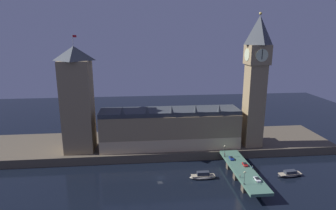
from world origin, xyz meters
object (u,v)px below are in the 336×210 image
Objects in this scene: boat_downstream at (290,174)px; victoria_tower at (77,100)px; car_southbound_lead at (257,179)px; street_lamp_near at (245,176)px; car_northbound_lead at (231,158)px; car_southbound_trail at (245,164)px; boat_upstream at (203,176)px; pedestrian_mid_walk at (253,167)px; clock_tower at (256,78)px; pedestrian_far_rail at (225,154)px; street_lamp_far at (225,150)px; pedestrian_near_rail at (240,176)px.

victoria_tower is at bearing 162.74° from boat_downstream.
car_southbound_lead is 0.68× the size of street_lamp_near.
street_lamp_near reaches higher than car_northbound_lead.
car_northbound_lead is 1.05× the size of car_southbound_trail.
street_lamp_near reaches higher than boat_upstream.
victoria_tower is 100.50m from pedestrian_mid_walk.
clock_tower reaches higher than boat_downstream.
street_lamp_near is at bearing -153.65° from boat_downstream.
victoria_tower reaches higher than car_southbound_lead.
pedestrian_far_rail reaches higher than boat_upstream.
boat_downstream is (44.87, -1.93, -0.26)m from boat_upstream.
car_southbound_trail is at bearing -58.14° from street_lamp_far.
victoria_tower is 36.30× the size of pedestrian_mid_walk.
street_lamp_near is (-21.65, -46.33, -36.43)m from clock_tower.
clock_tower is at bearing 47.23° from car_northbound_lead.
car_southbound_trail reaches higher than boat_upstream.
street_lamp_near is at bearing -95.89° from car_northbound_lead.
street_lamp_near is at bearing -115.05° from clock_tower.
pedestrian_mid_walk reaches higher than car_northbound_lead.
pedestrian_near_rail is 0.12× the size of boat_downstream.
pedestrian_near_rail reaches higher than car_southbound_lead.
street_lamp_far is (0.00, 29.44, 0.15)m from street_lamp_near.
victoria_tower is 14.97× the size of car_southbound_lead.
pedestrian_far_rail is (-6.79, 27.72, 0.27)m from car_southbound_lead.
pedestrian_far_rail is at bearing 66.54° from street_lamp_far.
street_lamp_near reaches higher than boat_downstream.
street_lamp_far is (-7.19, 11.57, 3.49)m from car_southbound_trail.
boat_downstream is (20.75, 1.25, -5.41)m from pedestrian_mid_walk.
pedestrian_mid_walk is 16.93m from street_lamp_near.
car_southbound_trail is at bearing -61.47° from pedestrian_far_rail.
victoria_tower is 87.49m from pedestrian_far_rail.
victoria_tower is at bearing 178.35° from clock_tower.
pedestrian_near_rail is at bearing -120.24° from car_southbound_trail.
victoria_tower is 17.04× the size of car_southbound_trail.
pedestrian_far_rail is (-2.26, 4.55, 0.25)m from car_northbound_lead.
car_southbound_trail is 0.60× the size of street_lamp_near.
car_southbound_lead is at bearing -28.09° from victoria_tower.
pedestrian_mid_walk is at bearing 78.44° from car_southbound_lead.
pedestrian_near_rail is (80.56, -43.03, -28.48)m from victoria_tower.
pedestrian_mid_walk is (9.05, 7.48, 0.11)m from pedestrian_near_rail.
street_lamp_near is at bearing -90.75° from pedestrian_far_rail.
clock_tower is at bearing 36.93° from pedestrian_far_rail.
car_southbound_trail is 13.48m from pedestrian_near_rail.
car_southbound_trail is 0.58× the size of street_lamp_far.
boat_upstream is at bearing -177.43° from car_southbound_trail.
pedestrian_mid_walk reaches higher than car_southbound_trail.
victoria_tower is 86.33m from street_lamp_far.
pedestrian_mid_walk is at bearing -176.55° from boat_downstream.
car_northbound_lead is 0.30× the size of boat_downstream.
pedestrian_far_rail is at bearing 89.25° from street_lamp_near.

